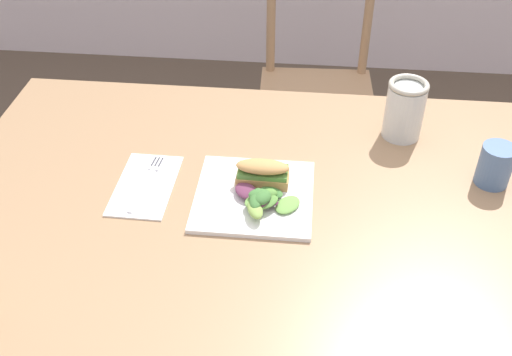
{
  "coord_description": "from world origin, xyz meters",
  "views": [
    {
      "loc": [
        0.02,
        -0.9,
        1.55
      ],
      "look_at": [
        -0.08,
        0.08,
        0.76
      ],
      "focal_mm": 42.49,
      "sensor_mm": 36.0,
      "label": 1
    }
  ],
  "objects_px": {
    "dining_table": "(274,241)",
    "sandwich_half_front": "(263,172)",
    "plate_lunch": "(254,196)",
    "fork_on_napkin": "(148,179)",
    "chair_wooden_far": "(316,90)",
    "cup_extra_side": "(495,165)",
    "mason_jar_iced_tea": "(404,112)"
  },
  "relations": [
    {
      "from": "mason_jar_iced_tea",
      "to": "dining_table",
      "type": "bearing_deg",
      "value": -136.11
    },
    {
      "from": "chair_wooden_far",
      "to": "cup_extra_side",
      "type": "bearing_deg",
      "value": -66.44
    },
    {
      "from": "dining_table",
      "to": "sandwich_half_front",
      "type": "relative_size",
      "value": 12.46
    },
    {
      "from": "plate_lunch",
      "to": "fork_on_napkin",
      "type": "distance_m",
      "value": 0.23
    },
    {
      "from": "chair_wooden_far",
      "to": "cup_extra_side",
      "type": "distance_m",
      "value": 0.98
    },
    {
      "from": "fork_on_napkin",
      "to": "cup_extra_side",
      "type": "relative_size",
      "value": 2.06
    },
    {
      "from": "plate_lunch",
      "to": "sandwich_half_front",
      "type": "bearing_deg",
      "value": 69.08
    },
    {
      "from": "dining_table",
      "to": "fork_on_napkin",
      "type": "xyz_separation_m",
      "value": [
        -0.27,
        0.04,
        0.12
      ]
    },
    {
      "from": "chair_wooden_far",
      "to": "fork_on_napkin",
      "type": "distance_m",
      "value": 1.02
    },
    {
      "from": "sandwich_half_front",
      "to": "fork_on_napkin",
      "type": "bearing_deg",
      "value": -178.87
    },
    {
      "from": "cup_extra_side",
      "to": "plate_lunch",
      "type": "bearing_deg",
      "value": -168.51
    },
    {
      "from": "fork_on_napkin",
      "to": "chair_wooden_far",
      "type": "bearing_deg",
      "value": 68.79
    },
    {
      "from": "sandwich_half_front",
      "to": "cup_extra_side",
      "type": "bearing_deg",
      "value": 7.51
    },
    {
      "from": "plate_lunch",
      "to": "fork_on_napkin",
      "type": "bearing_deg",
      "value": 171.98
    },
    {
      "from": "fork_on_napkin",
      "to": "dining_table",
      "type": "bearing_deg",
      "value": -7.41
    },
    {
      "from": "chair_wooden_far",
      "to": "sandwich_half_front",
      "type": "relative_size",
      "value": 7.82
    },
    {
      "from": "dining_table",
      "to": "chair_wooden_far",
      "type": "relative_size",
      "value": 1.59
    },
    {
      "from": "chair_wooden_far",
      "to": "cup_extra_side",
      "type": "xyz_separation_m",
      "value": [
        0.37,
        -0.85,
        0.34
      ]
    },
    {
      "from": "chair_wooden_far",
      "to": "plate_lunch",
      "type": "xyz_separation_m",
      "value": [
        -0.12,
        -0.95,
        0.3
      ]
    },
    {
      "from": "chair_wooden_far",
      "to": "mason_jar_iced_tea",
      "type": "relative_size",
      "value": 6.21
    },
    {
      "from": "dining_table",
      "to": "sandwich_half_front",
      "type": "height_order",
      "value": "sandwich_half_front"
    },
    {
      "from": "chair_wooden_far",
      "to": "mason_jar_iced_tea",
      "type": "bearing_deg",
      "value": -74.21
    },
    {
      "from": "plate_lunch",
      "to": "mason_jar_iced_tea",
      "type": "relative_size",
      "value": 1.71
    },
    {
      "from": "plate_lunch",
      "to": "fork_on_napkin",
      "type": "relative_size",
      "value": 1.29
    },
    {
      "from": "chair_wooden_far",
      "to": "plate_lunch",
      "type": "relative_size",
      "value": 3.62
    },
    {
      "from": "dining_table",
      "to": "sandwich_half_front",
      "type": "xyz_separation_m",
      "value": [
        -0.03,
        0.04,
        0.16
      ]
    },
    {
      "from": "dining_table",
      "to": "cup_extra_side",
      "type": "height_order",
      "value": "cup_extra_side"
    },
    {
      "from": "dining_table",
      "to": "fork_on_napkin",
      "type": "bearing_deg",
      "value": 172.59
    },
    {
      "from": "plate_lunch",
      "to": "sandwich_half_front",
      "type": "height_order",
      "value": "sandwich_half_front"
    },
    {
      "from": "plate_lunch",
      "to": "sandwich_half_front",
      "type": "distance_m",
      "value": 0.05
    },
    {
      "from": "dining_table",
      "to": "fork_on_napkin",
      "type": "height_order",
      "value": "fork_on_napkin"
    },
    {
      "from": "sandwich_half_front",
      "to": "fork_on_napkin",
      "type": "xyz_separation_m",
      "value": [
        -0.24,
        -0.0,
        -0.03
      ]
    }
  ]
}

